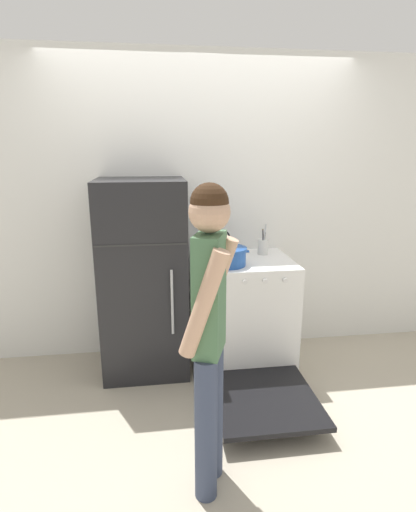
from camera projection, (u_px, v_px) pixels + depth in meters
name	position (u px, v px, depth m)	size (l,w,h in m)	color
ground_plane	(203.00, 345.00, 3.74)	(14.00, 14.00, 0.00)	#B2A893
wall_back	(202.00, 209.00, 3.44)	(10.00, 0.06, 2.55)	silver
refrigerator	(144.00, 278.00, 3.18)	(0.67, 0.63, 1.56)	black
stove_range	(244.00, 314.00, 3.30)	(0.76, 1.42, 0.92)	white
dutch_oven_pot	(226.00, 256.00, 3.04)	(0.35, 0.31, 0.16)	#1E4C9E
tea_kettle	(222.00, 248.00, 3.31)	(0.23, 0.18, 0.22)	silver
utensil_jar	(263.00, 246.00, 3.36)	(0.09, 0.09, 0.26)	silver
person	(209.00, 327.00, 1.96)	(0.34, 0.39, 1.63)	#38425B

